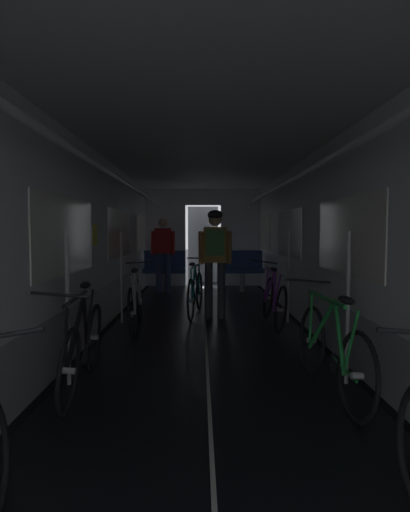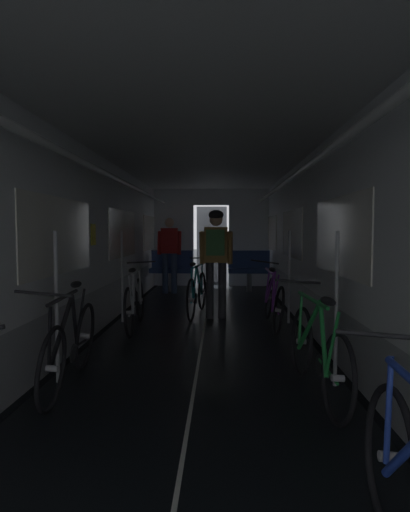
% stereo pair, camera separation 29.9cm
% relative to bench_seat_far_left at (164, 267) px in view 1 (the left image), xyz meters
% --- Properties ---
extents(train_car_shell, '(3.14, 12.34, 2.57)m').
position_rel_bench_seat_far_left_xyz_m(train_car_shell, '(0.90, -4.47, 1.13)').
color(train_car_shell, black).
rests_on(train_car_shell, ground).
extents(bench_seat_far_left, '(0.98, 0.51, 0.95)m').
position_rel_bench_seat_far_left_xyz_m(bench_seat_far_left, '(0.00, 0.00, 0.00)').
color(bench_seat_far_left, gray).
rests_on(bench_seat_far_left, ground).
extents(bench_seat_far_right, '(0.98, 0.51, 0.95)m').
position_rel_bench_seat_far_left_xyz_m(bench_seat_far_right, '(1.80, 0.00, 0.00)').
color(bench_seat_far_right, gray).
rests_on(bench_seat_far_right, ground).
extents(bicycle_purple, '(0.44, 1.69, 0.96)m').
position_rel_bench_seat_far_left_xyz_m(bicycle_purple, '(1.91, -3.61, -0.19)').
color(bicycle_purple, black).
rests_on(bicycle_purple, ground).
extents(bicycle_black, '(0.44, 1.69, 0.95)m').
position_rel_bench_seat_far_left_xyz_m(bicycle_black, '(-0.21, -6.07, -0.19)').
color(bicycle_black, black).
rests_on(bicycle_black, ground).
extents(bicycle_silver, '(0.44, 1.69, 0.94)m').
position_rel_bench_seat_far_left_xyz_m(bicycle_silver, '(-0.08, -3.84, -0.18)').
color(bicycle_silver, black).
rests_on(bicycle_silver, ground).
extents(bicycle_green, '(0.44, 1.69, 0.95)m').
position_rel_bench_seat_far_left_xyz_m(bicycle_green, '(1.95, -6.23, -0.18)').
color(bicycle_green, black).
rests_on(bicycle_green, ground).
extents(person_cyclist_aisle, '(0.54, 0.40, 1.73)m').
position_rel_bench_seat_far_left_xyz_m(person_cyclist_aisle, '(1.07, -3.08, 0.50)').
color(person_cyclist_aisle, '#2D2D33').
rests_on(person_cyclist_aisle, ground).
extents(bicycle_teal_in_aisle, '(0.44, 1.68, 0.93)m').
position_rel_bench_seat_far_left_xyz_m(bicycle_teal_in_aisle, '(0.75, -2.82, -0.18)').
color(bicycle_teal_in_aisle, black).
rests_on(bicycle_teal_in_aisle, ground).
extents(person_standing_near_bench, '(0.53, 0.23, 1.69)m').
position_rel_bench_seat_far_left_xyz_m(person_standing_near_bench, '(0.00, -0.38, 0.41)').
color(person_standing_near_bench, '#384C75').
rests_on(person_standing_near_bench, ground).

